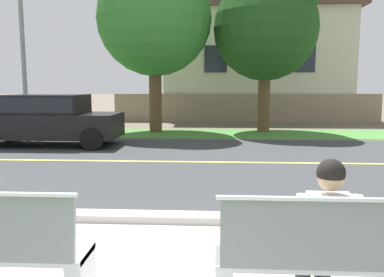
# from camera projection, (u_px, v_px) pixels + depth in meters

# --- Properties ---
(ground_plane) EXTENTS (140.00, 140.00, 0.00)m
(ground_plane) POSITION_uv_depth(u_px,v_px,m) (196.00, 152.00, 10.92)
(ground_plane) COLOR #665B4C
(curb_edge) EXTENTS (44.00, 0.30, 0.11)m
(curb_edge) POSITION_uv_depth(u_px,v_px,m) (175.00, 218.00, 5.32)
(curb_edge) COLOR #ADA89E
(curb_edge) RESTS_ON ground_plane
(street_asphalt) EXTENTS (52.00, 8.00, 0.01)m
(street_asphalt) POSITION_uv_depth(u_px,v_px,m) (193.00, 162.00, 9.44)
(street_asphalt) COLOR #383A3D
(street_asphalt) RESTS_ON ground_plane
(road_centre_line) EXTENTS (48.00, 0.14, 0.01)m
(road_centre_line) POSITION_uv_depth(u_px,v_px,m) (193.00, 162.00, 9.44)
(road_centre_line) COLOR #E0CC4C
(road_centre_line) RESTS_ON ground_plane
(far_verge_grass) EXTENTS (48.00, 2.80, 0.02)m
(far_verge_grass) POSITION_uv_depth(u_px,v_px,m) (201.00, 133.00, 14.97)
(far_verge_grass) COLOR #478438
(far_verge_grass) RESTS_ON ground_plane
(bench_right) EXTENTS (1.73, 0.48, 1.01)m
(bench_right) POSITION_uv_depth(u_px,v_px,m) (325.00, 261.00, 3.13)
(bench_right) COLOR silver
(bench_right) RESTS_ON ground_plane
(seated_person_white) EXTENTS (0.52, 0.68, 1.25)m
(seated_person_white) POSITION_uv_depth(u_px,v_px,m) (325.00, 226.00, 3.26)
(seated_person_white) COLOR black
(seated_person_white) RESTS_ON ground_plane
(car_black_far) EXTENTS (4.30, 1.86, 1.54)m
(car_black_far) POSITION_uv_depth(u_px,v_px,m) (47.00, 117.00, 11.95)
(car_black_far) COLOR black
(car_black_far) RESTS_ON ground_plane
(streetlamp) EXTENTS (0.24, 2.10, 6.96)m
(streetlamp) POSITION_uv_depth(u_px,v_px,m) (24.00, 26.00, 14.61)
(streetlamp) COLOR gray
(streetlamp) RESTS_ON ground_plane
(shade_tree_left) EXTENTS (4.31, 4.31, 7.10)m
(shade_tree_left) POSITION_uv_depth(u_px,v_px,m) (158.00, 9.00, 14.76)
(shade_tree_left) COLOR brown
(shade_tree_left) RESTS_ON ground_plane
(shade_tree_centre) EXTENTS (3.97, 3.97, 6.54)m
(shade_tree_centre) POSITION_uv_depth(u_px,v_px,m) (269.00, 20.00, 14.96)
(shade_tree_centre) COLOR brown
(shade_tree_centre) RESTS_ON ground_plane
(garden_wall) EXTENTS (13.00, 0.36, 1.40)m
(garden_wall) POSITION_uv_depth(u_px,v_px,m) (245.00, 108.00, 19.56)
(garden_wall) COLOR gray
(garden_wall) RESTS_ON ground_plane
(house_across_street) EXTENTS (10.16, 6.91, 6.20)m
(house_across_street) POSITION_uv_depth(u_px,v_px,m) (253.00, 61.00, 22.37)
(house_across_street) COLOR beige
(house_across_street) RESTS_ON ground_plane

